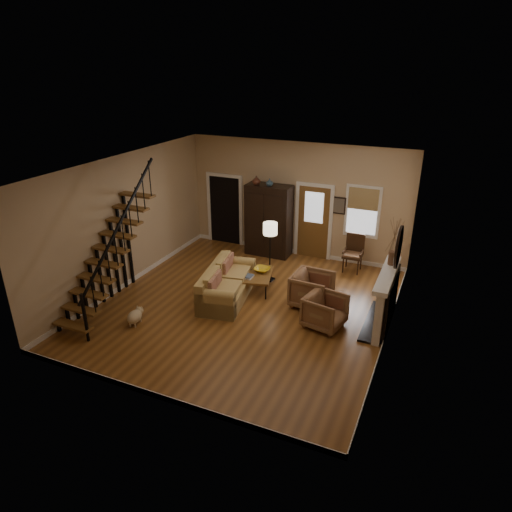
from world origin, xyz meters
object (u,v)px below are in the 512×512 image
at_px(sofa, 227,283).
at_px(side_chair, 353,254).
at_px(coffee_table, 258,281).
at_px(floor_lamp, 270,252).
at_px(armchair_right, 312,290).
at_px(armoire, 269,220).
at_px(armchair_left, 325,311).

bearing_deg(sofa, side_chair, 38.16).
xyz_separation_m(coffee_table, floor_lamp, (0.08, 0.61, 0.57)).
distance_m(coffee_table, armchair_right, 1.52).
distance_m(coffee_table, floor_lamp, 0.84).
relative_size(sofa, armchair_right, 2.35).
relative_size(sofa, side_chair, 2.07).
height_order(armoire, armchair_right, armoire).
distance_m(armoire, floor_lamp, 1.78).
height_order(sofa, armchair_left, sofa).
bearing_deg(side_chair, coffee_table, -133.58).
height_order(sofa, side_chair, side_chair).
relative_size(sofa, armchair_left, 2.60).
relative_size(coffee_table, armchair_left, 1.41).
bearing_deg(coffee_table, sofa, -124.31).
bearing_deg(armoire, sofa, -87.46).
xyz_separation_m(armchair_right, side_chair, (0.45, 2.27, 0.10)).
relative_size(coffee_table, floor_lamp, 0.72).
bearing_deg(coffee_table, floor_lamp, 82.92).
height_order(armoire, side_chair, armoire).
height_order(coffee_table, floor_lamp, floor_lamp).
distance_m(armoire, sofa, 3.02).
bearing_deg(armchair_left, sofa, 94.61).
xyz_separation_m(armoire, sofa, (0.13, -2.95, -0.66)).
bearing_deg(floor_lamp, armchair_left, -39.88).
height_order(armchair_left, armchair_right, armchair_right).
bearing_deg(armchair_left, armchair_right, 45.92).
bearing_deg(armoire, side_chair, -4.48).
xyz_separation_m(sofa, side_chair, (2.42, 2.75, 0.12)).
relative_size(coffee_table, armchair_right, 1.28).
height_order(armoire, coffee_table, armoire).
bearing_deg(armchair_left, coffee_table, 74.68).
distance_m(sofa, armchair_left, 2.53).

